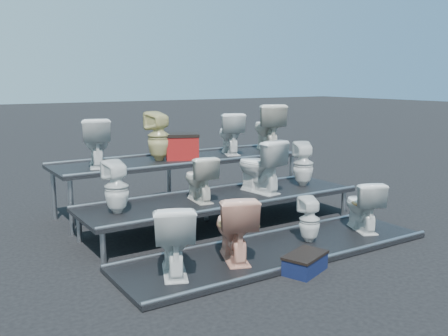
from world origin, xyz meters
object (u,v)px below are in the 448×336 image
toilet_1 (234,227)px  red_crate (182,148)px  toilet_7 (303,164)px  toilet_2 (310,220)px  toilet_6 (259,166)px  toilet_10 (230,133)px  toilet_5 (199,178)px  toilet_11 (268,127)px  toilet_8 (96,142)px  toilet_3 (362,205)px  toilet_0 (173,238)px  toilet_9 (159,136)px  step_stool (305,264)px  toilet_4 (116,187)px

toilet_1 → red_crate: red_crate is taller
toilet_1 → toilet_7: 2.58m
toilet_2 → toilet_6: size_ratio=0.73×
toilet_6 → toilet_10: size_ratio=1.12×
toilet_1 → red_crate: 2.69m
toilet_5 → toilet_10: bearing=-129.5°
toilet_11 → red_crate: toilet_11 is taller
toilet_6 → toilet_8: bearing=-39.7°
toilet_3 → red_crate: size_ratio=1.38×
toilet_5 → toilet_10: toilet_10 is taller
toilet_0 → toilet_9: bearing=-89.6°
toilet_11 → toilet_1: bearing=66.3°
toilet_2 → toilet_10: (0.46, 2.60, 0.87)m
toilet_2 → toilet_8: bearing=-38.8°
toilet_8 → toilet_9: toilet_9 is taller
toilet_8 → toilet_9: size_ratio=0.93×
toilet_6 → toilet_10: bearing=-111.3°
toilet_0 → red_crate: size_ratio=1.53×
toilet_5 → toilet_6: size_ratio=0.80×
toilet_7 → step_stool: size_ratio=1.35×
toilet_8 → red_crate: toilet_8 is taller
toilet_11 → toilet_7: bearing=98.4°
toilet_3 → red_crate: red_crate is taller
toilet_6 → red_crate: size_ratio=1.57×
toilet_10 → toilet_11: toilet_11 is taller
toilet_3 → toilet_6: toilet_6 is taller
toilet_5 → toilet_0: bearing=57.5°
toilet_6 → red_crate: bearing=-69.4°
toilet_4 → toilet_7: 3.15m
toilet_2 → toilet_6: toilet_6 is taller
toilet_1 → toilet_5: toilet_5 is taller
toilet_0 → toilet_10: size_ratio=1.09×
toilet_7 → toilet_3: bearing=112.6°
toilet_0 → toilet_8: bearing=-68.2°
toilet_2 → toilet_8: 3.36m
toilet_1 → toilet_3: toilet_1 is taller
toilet_3 → toilet_8: size_ratio=0.97×
toilet_2 → toilet_5: toilet_5 is taller
toilet_7 → toilet_2: bearing=76.0°
toilet_4 → toilet_11: size_ratio=0.80×
toilet_1 → red_crate: size_ratio=1.53×
toilet_7 → toilet_11: 1.41m
toilet_2 → toilet_4: bearing=-17.0°
toilet_8 → toilet_11: size_ratio=0.86×
toilet_8 → toilet_3: bearing=154.7°
toilet_1 → toilet_4: bearing=-33.4°
toilet_2 → toilet_11: size_ratio=0.70×
toilet_3 → toilet_7: size_ratio=1.01×
toilet_11 → toilet_6: bearing=68.6°
toilet_0 → toilet_11: 4.25m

